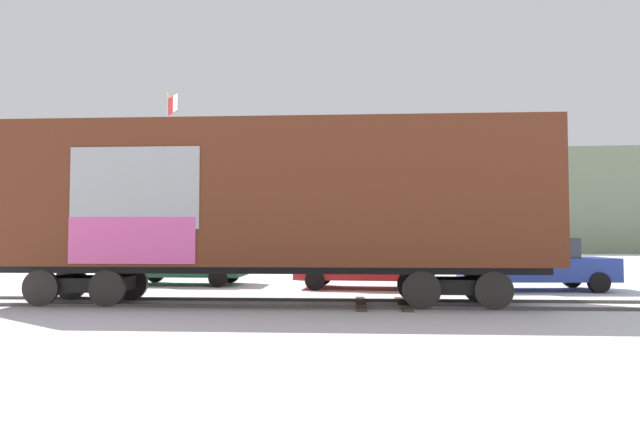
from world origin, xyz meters
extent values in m
plane|color=silver|center=(0.00, 0.00, 0.00)|extent=(260.00, 260.00, 0.00)
cube|color=#4C4742|center=(-0.23, -0.72, 0.04)|extent=(59.93, 3.09, 0.08)
cube|color=#4C4742|center=(-0.30, 0.72, 0.04)|extent=(59.93, 3.09, 0.08)
cube|color=#423323|center=(2.15, 0.12, 0.04)|extent=(0.36, 2.51, 0.07)
cube|color=#423323|center=(3.21, 0.17, 0.04)|extent=(0.36, 2.51, 0.07)
cube|color=#5B2B19|center=(-0.27, 0.00, 2.80)|extent=(14.28, 3.49, 3.54)
cube|color=#2D2823|center=(-0.27, 0.00, 4.69)|extent=(13.45, 1.07, 0.24)
cube|color=#999999|center=(-3.12, -1.55, 2.89)|extent=(3.11, 0.19, 1.95)
cube|color=#CC4C8C|center=(-3.17, -1.56, 1.65)|extent=(3.05, 0.18, 1.10)
cube|color=black|center=(-0.27, 0.00, 0.93)|extent=(13.93, 2.22, 0.20)
cube|color=black|center=(-4.97, -0.23, 0.51)|extent=(2.16, 1.36, 0.36)
cylinder|color=black|center=(-5.78, -1.00, 0.46)|extent=(0.92, 0.17, 0.92)
cylinder|color=black|center=(-5.86, 0.44, 0.46)|extent=(0.92, 0.17, 0.92)
cylinder|color=black|center=(-4.09, -0.91, 0.46)|extent=(0.92, 0.17, 0.92)
cylinder|color=black|center=(-4.16, 0.53, 0.46)|extent=(0.92, 0.17, 0.92)
cube|color=black|center=(4.43, 0.23, 0.51)|extent=(2.16, 1.36, 0.36)
cylinder|color=black|center=(3.62, -0.53, 0.46)|extent=(0.92, 0.17, 0.92)
cylinder|color=black|center=(3.55, 0.91, 0.46)|extent=(0.92, 0.17, 0.92)
cylinder|color=black|center=(5.32, -0.44, 0.46)|extent=(0.92, 0.17, 0.92)
cylinder|color=black|center=(5.25, 1.00, 0.46)|extent=(0.92, 0.17, 0.92)
cylinder|color=silver|center=(-7.88, 12.13, 4.38)|extent=(0.12, 0.12, 8.76)
sphere|color=#D8CC66|center=(-7.88, 12.13, 8.84)|extent=(0.18, 0.18, 0.18)
cube|color=red|center=(-7.40, 11.57, 8.24)|extent=(0.91, 1.04, 0.84)
cube|color=white|center=(-7.18, 11.32, 8.24)|extent=(0.47, 0.54, 0.84)
cube|color=slate|center=(0.00, 56.79, 5.39)|extent=(119.82, 29.39, 10.77)
cube|color=brown|center=(-26.70, 47.98, 12.39)|extent=(4.96, 3.61, 3.25)
cube|color=#9E9384|center=(-12.10, 47.98, 12.29)|extent=(6.71, 4.44, 3.04)
cone|color=#193D23|center=(5.03, 50.86, 12.84)|extent=(2.07, 2.07, 4.15)
cone|color=#193D23|center=(-28.37, 50.05, 12.43)|extent=(1.66, 1.66, 3.32)
cone|color=#193D23|center=(21.50, 47.83, 12.68)|extent=(1.91, 1.91, 3.82)
cone|color=#193D23|center=(-7.15, 50.72, 13.13)|extent=(2.36, 2.36, 4.73)
cone|color=#193D23|center=(-32.45, 47.75, 12.95)|extent=(2.18, 2.18, 4.37)
cone|color=#193D23|center=(-14.40, 50.20, 12.71)|extent=(1.94, 1.94, 3.88)
cube|color=#1E5933|center=(-4.34, 5.17, 0.70)|extent=(4.32, 1.97, 0.77)
cube|color=#2D333D|center=(-4.45, 5.17, 1.38)|extent=(2.12, 1.72, 0.59)
cylinder|color=black|center=(-2.92, 6.09, 0.32)|extent=(0.65, 0.24, 0.64)
cylinder|color=black|center=(-2.86, 4.34, 0.32)|extent=(0.65, 0.24, 0.64)
cylinder|color=black|center=(-5.81, 6.01, 0.32)|extent=(0.65, 0.24, 0.64)
cylinder|color=black|center=(-5.76, 4.26, 0.32)|extent=(0.65, 0.24, 0.64)
cube|color=#B21E1E|center=(2.13, 4.52, 0.67)|extent=(4.59, 1.99, 0.70)
cube|color=#2D333D|center=(1.80, 4.53, 1.36)|extent=(1.96, 1.72, 0.69)
cylinder|color=black|center=(3.70, 5.34, 0.32)|extent=(0.65, 0.24, 0.64)
cylinder|color=black|center=(3.64, 3.59, 0.32)|extent=(0.65, 0.24, 0.64)
cylinder|color=black|center=(0.61, 5.44, 0.32)|extent=(0.65, 0.24, 0.64)
cylinder|color=black|center=(0.56, 3.70, 0.32)|extent=(0.65, 0.24, 0.64)
cube|color=navy|center=(7.67, 4.50, 0.69)|extent=(4.83, 2.36, 0.74)
cube|color=#2D333D|center=(7.61, 4.49, 1.38)|extent=(2.48, 1.93, 0.63)
cylinder|color=black|center=(9.16, 5.56, 0.32)|extent=(0.66, 0.28, 0.64)
cylinder|color=black|center=(9.34, 3.76, 0.32)|extent=(0.66, 0.28, 0.64)
cylinder|color=black|center=(6.00, 5.24, 0.32)|extent=(0.66, 0.28, 0.64)
cylinder|color=black|center=(6.19, 3.44, 0.32)|extent=(0.66, 0.28, 0.64)
camera|label=1|loc=(2.58, -13.56, 1.75)|focal=30.03mm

